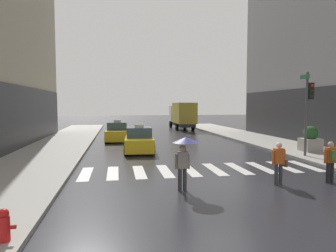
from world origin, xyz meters
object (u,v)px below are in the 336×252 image
object	(u,v)px
taxi_second	(117,132)
fire_hydrant	(4,225)
pedestrian_with_handbag	(279,161)
planter_near_corner	(310,140)
box_truck	(182,115)
pedestrian_with_backpack	(331,159)
pedestrian_with_umbrella	(185,149)
traffic_light_pole	(308,102)
taxi_lead	(139,140)

from	to	relation	value
taxi_second	fire_hydrant	distance (m)	19.60
pedestrian_with_handbag	planter_near_corner	distance (m)	8.95
taxi_second	box_truck	size ratio (longest dim) A/B	0.61
pedestrian_with_backpack	planter_near_corner	bearing A→B (deg)	60.53
pedestrian_with_umbrella	planter_near_corner	world-z (taller)	pedestrian_with_umbrella
traffic_light_pole	taxi_lead	size ratio (longest dim) A/B	1.04
taxi_lead	taxi_second	xyz separation A→B (m)	(-1.42, 6.22, 0.00)
taxi_lead	box_truck	xyz separation A→B (m)	(6.73, 17.32, 1.13)
taxi_lead	pedestrian_with_umbrella	distance (m)	9.69
pedestrian_with_handbag	fire_hydrant	size ratio (longest dim) A/B	2.29
taxi_lead	fire_hydrant	size ratio (longest dim) A/B	6.43
fire_hydrant	planter_near_corner	distance (m)	17.90
box_truck	planter_near_corner	distance (m)	20.49
pedestrian_with_handbag	planter_near_corner	size ratio (longest dim) A/B	1.03
traffic_light_pole	box_truck	world-z (taller)	traffic_light_pole
taxi_lead	fire_hydrant	xyz separation A→B (m)	(-3.86, -13.23, -0.22)
taxi_lead	taxi_second	distance (m)	6.38
traffic_light_pole	fire_hydrant	distance (m)	16.21
pedestrian_with_umbrella	pedestrian_with_backpack	xyz separation A→B (m)	(5.89, 0.05, -0.54)
taxi_lead	planter_near_corner	bearing A→B (deg)	-14.54
taxi_second	planter_near_corner	distance (m)	15.05
taxi_second	planter_near_corner	world-z (taller)	taxi_second
pedestrian_with_umbrella	pedestrian_with_backpack	distance (m)	5.92
fire_hydrant	pedestrian_with_umbrella	bearing A→B (deg)	37.15
box_truck	planter_near_corner	size ratio (longest dim) A/B	4.72
pedestrian_with_umbrella	planter_near_corner	distance (m)	11.92
taxi_second	planter_near_corner	size ratio (longest dim) A/B	2.89
box_truck	planter_near_corner	bearing A→B (deg)	-78.94
box_truck	fire_hydrant	xyz separation A→B (m)	(-10.59, -30.56, -1.34)
taxi_second	pedestrian_with_handbag	distance (m)	16.80
taxi_second	box_truck	bearing A→B (deg)	53.73
taxi_second	box_truck	distance (m)	13.82
traffic_light_pole	planter_near_corner	world-z (taller)	traffic_light_pole
taxi_lead	traffic_light_pole	bearing A→B (deg)	-24.53
taxi_lead	box_truck	bearing A→B (deg)	68.77
fire_hydrant	taxi_second	bearing A→B (deg)	82.86
pedestrian_with_umbrella	fire_hydrant	world-z (taller)	pedestrian_with_umbrella
taxi_lead	pedestrian_with_umbrella	bearing A→B (deg)	-84.51
pedestrian_with_umbrella	pedestrian_with_backpack	size ratio (longest dim) A/B	1.18
pedestrian_with_backpack	taxi_lead	bearing A→B (deg)	125.50
box_truck	planter_near_corner	xyz separation A→B (m)	(3.93, -20.09, -0.98)
pedestrian_with_backpack	planter_near_corner	distance (m)	7.80
taxi_lead	planter_near_corner	world-z (taller)	taxi_lead
taxi_lead	pedestrian_with_umbrella	size ratio (longest dim) A/B	2.39
box_truck	pedestrian_with_umbrella	bearing A→B (deg)	-102.17
taxi_lead	taxi_second	size ratio (longest dim) A/B	1.00
taxi_second	fire_hydrant	world-z (taller)	taxi_second
taxi_second	pedestrian_with_handbag	world-z (taller)	taxi_second
pedestrian_with_umbrella	planter_near_corner	size ratio (longest dim) A/B	1.21
taxi_lead	taxi_second	world-z (taller)	same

